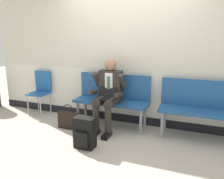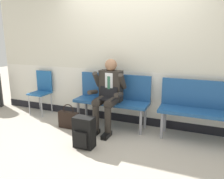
{
  "view_description": "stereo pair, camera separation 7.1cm",
  "coord_description": "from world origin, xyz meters",
  "px_view_note": "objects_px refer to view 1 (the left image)",
  "views": [
    {
      "loc": [
        1.19,
        -3.29,
        1.6
      ],
      "look_at": [
        -0.1,
        0.04,
        0.75
      ],
      "focal_mm": 35.22,
      "sensor_mm": 36.0,
      "label": 1
    },
    {
      "loc": [
        1.26,
        -3.26,
        1.6
      ],
      "look_at": [
        -0.1,
        0.04,
        0.75
      ],
      "focal_mm": 35.22,
      "sensor_mm": 36.0,
      "label": 2
    }
  ],
  "objects_px": {
    "backpack": "(85,133)",
    "bench_with_person": "(112,96)",
    "folding_chair": "(41,89)",
    "bench_empty": "(204,106)",
    "person_seated": "(108,93)",
    "handbag": "(69,120)"
  },
  "relations": [
    {
      "from": "bench_with_person",
      "to": "bench_empty",
      "type": "distance_m",
      "value": 1.56
    },
    {
      "from": "bench_empty",
      "to": "backpack",
      "type": "bearing_deg",
      "value": -149.35
    },
    {
      "from": "backpack",
      "to": "handbag",
      "type": "distance_m",
      "value": 0.79
    },
    {
      "from": "bench_empty",
      "to": "person_seated",
      "type": "relative_size",
      "value": 1.11
    },
    {
      "from": "backpack",
      "to": "person_seated",
      "type": "bearing_deg",
      "value": 85.08
    },
    {
      "from": "backpack",
      "to": "bench_with_person",
      "type": "bearing_deg",
      "value": 86.12
    },
    {
      "from": "backpack",
      "to": "bench_empty",
      "type": "bearing_deg",
      "value": 30.65
    },
    {
      "from": "backpack",
      "to": "folding_chair",
      "type": "distance_m",
      "value": 1.9
    },
    {
      "from": "handbag",
      "to": "bench_empty",
      "type": "bearing_deg",
      "value": 11.55
    },
    {
      "from": "bench_with_person",
      "to": "handbag",
      "type": "height_order",
      "value": "bench_with_person"
    },
    {
      "from": "backpack",
      "to": "folding_chair",
      "type": "xyz_separation_m",
      "value": [
        -1.58,
        1.02,
        0.32
      ]
    },
    {
      "from": "person_seated",
      "to": "bench_empty",
      "type": "bearing_deg",
      "value": 7.42
    },
    {
      "from": "person_seated",
      "to": "backpack",
      "type": "height_order",
      "value": "person_seated"
    },
    {
      "from": "bench_with_person",
      "to": "handbag",
      "type": "relative_size",
      "value": 2.99
    },
    {
      "from": "bench_with_person",
      "to": "person_seated",
      "type": "bearing_deg",
      "value": -90.0
    },
    {
      "from": "bench_empty",
      "to": "handbag",
      "type": "xyz_separation_m",
      "value": [
        -2.22,
        -0.45,
        -0.39
      ]
    },
    {
      "from": "bench_with_person",
      "to": "handbag",
      "type": "xyz_separation_m",
      "value": [
        -0.66,
        -0.46,
        -0.39
      ]
    },
    {
      "from": "person_seated",
      "to": "handbag",
      "type": "relative_size",
      "value": 2.74
    },
    {
      "from": "bench_empty",
      "to": "person_seated",
      "type": "xyz_separation_m",
      "value": [
        -1.56,
        -0.2,
        0.11
      ]
    },
    {
      "from": "bench_with_person",
      "to": "bench_empty",
      "type": "height_order",
      "value": "bench_with_person"
    },
    {
      "from": "handbag",
      "to": "bench_with_person",
      "type": "bearing_deg",
      "value": 34.41
    },
    {
      "from": "bench_with_person",
      "to": "bench_empty",
      "type": "relative_size",
      "value": 0.98
    }
  ]
}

